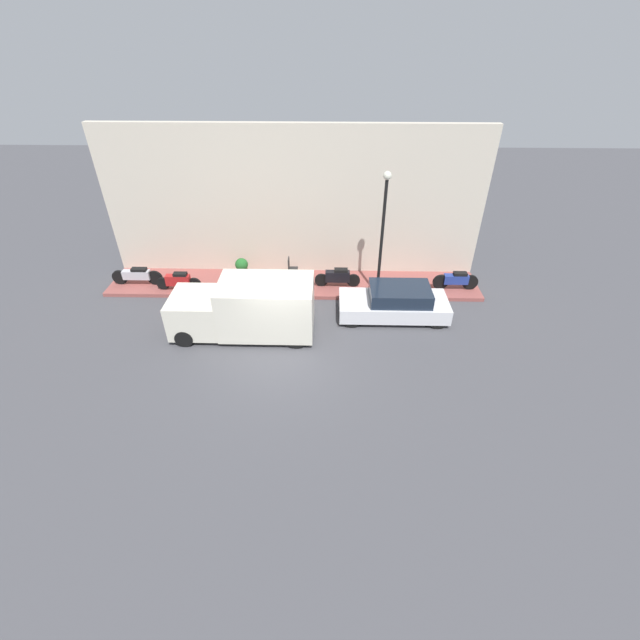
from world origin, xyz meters
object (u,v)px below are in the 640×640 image
object	(u,v)px
delivery_van	(245,308)
scooter_silver	(137,275)
motorcycle_blue	(456,280)
motorcycle_black	(338,277)
motorcycle_red	(178,281)
cafe_chair	(291,267)
parked_car	(395,303)
potted_plant	(242,268)
streetlamp	(383,223)

from	to	relation	value
delivery_van	scooter_silver	xyz separation A→B (m)	(3.09, 5.16, -0.45)
motorcycle_blue	motorcycle_black	bearing A→B (deg)	88.59
motorcycle_red	cafe_chair	distance (m)	4.72
parked_car	scooter_silver	xyz separation A→B (m)	(1.93, 10.65, -0.03)
delivery_van	cafe_chair	size ratio (longest dim) A/B	5.09
delivery_van	motorcycle_blue	world-z (taller)	delivery_van
motorcycle_blue	potted_plant	size ratio (longest dim) A/B	1.98
cafe_chair	parked_car	bearing A→B (deg)	-121.50
motorcycle_blue	streetlamp	world-z (taller)	streetlamp
streetlamp	potted_plant	size ratio (longest dim) A/B	5.27
motorcycle_black	streetlamp	xyz separation A→B (m)	(-0.60, -1.62, 2.65)
delivery_van	potted_plant	bearing A→B (deg)	12.31
scooter_silver	motorcycle_blue	bearing A→B (deg)	-90.31
motorcycle_red	streetlamp	bearing A→B (deg)	-91.06
motorcycle_blue	cafe_chair	world-z (taller)	cafe_chair
cafe_chair	delivery_van	bearing A→B (deg)	160.28
scooter_silver	parked_car	bearing A→B (deg)	-100.29
parked_car	motorcycle_black	xyz separation A→B (m)	(1.98, 2.16, -0.02)
delivery_van	cafe_chair	distance (m)	3.94
motorcycle_blue	potted_plant	xyz separation A→B (m)	(0.69, 9.04, 0.06)
motorcycle_blue	potted_plant	world-z (taller)	potted_plant
cafe_chair	motorcycle_red	bearing A→B (deg)	102.36
streetlamp	cafe_chair	bearing A→B (deg)	72.18
scooter_silver	potted_plant	world-z (taller)	potted_plant
streetlamp	cafe_chair	xyz separation A→B (m)	(1.16, 3.62, -2.52)
parked_car	potted_plant	world-z (taller)	parked_car
delivery_van	potted_plant	distance (m)	3.81
scooter_silver	streetlamp	distance (m)	10.47
delivery_van	motorcycle_blue	xyz separation A→B (m)	(3.01, -8.23, -0.45)
scooter_silver	cafe_chair	xyz separation A→B (m)	(0.61, -6.49, 0.13)
motorcycle_black	motorcycle_red	world-z (taller)	motorcycle_black
parked_car	streetlamp	distance (m)	3.02
parked_car	motorcycle_red	size ratio (longest dim) A/B	2.22
motorcycle_black	motorcycle_red	bearing A→B (deg)	93.86
cafe_chair	motorcycle_blue	bearing A→B (deg)	-95.67
scooter_silver	motorcycle_red	distance (m)	1.92
motorcycle_blue	potted_plant	distance (m)	9.07
parked_car	motorcycle_blue	distance (m)	3.32
motorcycle_red	cafe_chair	xyz separation A→B (m)	(1.01, -4.61, 0.15)
parked_car	motorcycle_blue	world-z (taller)	parked_car
scooter_silver	streetlamp	xyz separation A→B (m)	(-0.55, -10.11, 2.66)
delivery_van	potted_plant	world-z (taller)	delivery_van
scooter_silver	motorcycle_red	xyz separation A→B (m)	(-0.40, -1.88, -0.01)
parked_car	motorcycle_red	world-z (taller)	parked_car
scooter_silver	motorcycle_blue	size ratio (longest dim) A/B	1.14
motorcycle_blue	motorcycle_red	distance (m)	11.52
motorcycle_blue	potted_plant	bearing A→B (deg)	85.64
scooter_silver	potted_plant	distance (m)	4.40
scooter_silver	motorcycle_black	bearing A→B (deg)	-89.67
motorcycle_blue	streetlamp	size ratio (longest dim) A/B	0.38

